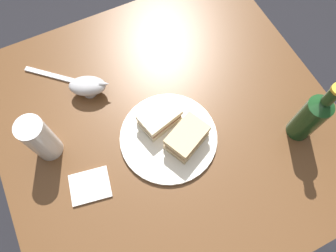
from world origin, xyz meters
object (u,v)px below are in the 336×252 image
gravy_boat (88,86)px  plate (169,137)px  fork (51,75)px  napkin (90,186)px  sandwich_half_left (187,138)px  sandwich_half_right (159,118)px  pint_glass (42,140)px  cider_bottle (311,116)px

gravy_boat → plate: bearing=-58.0°
fork → gravy_boat: bearing=-8.3°
gravy_boat → napkin: 0.31m
sandwich_half_left → sandwich_half_right: bearing=115.1°
sandwich_half_right → gravy_boat: 0.25m
pint_glass → cider_bottle: (0.69, -0.27, 0.03)m
cider_bottle → napkin: bearing=169.8°
sandwich_half_left → napkin: size_ratio=1.27×
gravy_boat → cider_bottle: size_ratio=0.53×
plate → sandwich_half_left: sandwich_half_left is taller
sandwich_half_right → pint_glass: pint_glass is taller
plate → fork: size_ratio=1.61×
plate → cider_bottle: 0.40m
sandwich_half_right → gravy_boat: size_ratio=0.97×
pint_glass → gravy_boat: 0.22m
sandwich_half_left → gravy_boat: 0.35m
gravy_boat → napkin: size_ratio=1.22×
sandwich_half_left → pint_glass: pint_glass is taller
sandwich_half_left → gravy_boat: bearing=124.3°
pint_glass → napkin: bearing=-66.6°
pint_glass → fork: bearing=72.6°
cider_bottle → sandwich_half_left: bearing=161.2°
pint_glass → gravy_boat: pint_glass is taller
plate → pint_glass: pint_glass is taller
sandwich_half_right → fork: 0.40m
sandwich_half_left → napkin: sandwich_half_left is taller
pint_glass → gravy_boat: bearing=36.6°
napkin → fork: (0.01, 0.40, -0.00)m
napkin → fork: 0.40m
sandwich_half_left → plate: bearing=136.6°
cider_bottle → napkin: size_ratio=2.28×
plate → gravy_boat: 0.30m
plate → napkin: bearing=-172.3°
cider_bottle → napkin: (-0.62, 0.11, -0.10)m
sandwich_half_right → cider_bottle: size_ratio=0.52×
plate → sandwich_half_right: size_ratio=2.22×
plate → fork: plate is taller
plate → fork: (-0.25, 0.37, -0.00)m
gravy_boat → fork: gravy_boat is taller
pint_glass → napkin: pint_glass is taller
napkin → gravy_boat: bearing=69.6°
pint_glass → fork: 0.27m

